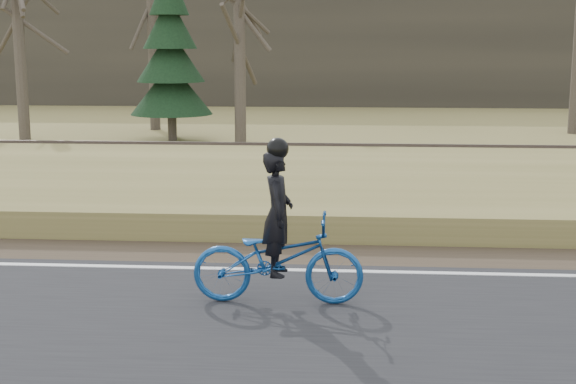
{
  "coord_description": "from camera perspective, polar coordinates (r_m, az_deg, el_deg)",
  "views": [
    {
      "loc": [
        -0.97,
        -10.4,
        3.18
      ],
      "look_at": [
        -1.76,
        0.5,
        1.1
      ],
      "focal_mm": 50.0,
      "sensor_mm": 36.0,
      "label": 1
    }
  ],
  "objects": [
    {
      "name": "treeline_backdrop",
      "position": [
        40.41,
        5.62,
        10.48
      ],
      "size": [
        120.0,
        4.0,
        6.0
      ],
      "primitive_type": "cube",
      "color": "#383328",
      "rests_on": "ground"
    },
    {
      "name": "road",
      "position": [
        8.56,
        10.57,
        -11.01
      ],
      "size": [
        120.0,
        6.0,
        0.06
      ],
      "primitive_type": "cube",
      "color": "black",
      "rests_on": "ground"
    },
    {
      "name": "embankment",
      "position": [
        14.93,
        7.8,
        -0.76
      ],
      "size": [
        120.0,
        5.0,
        0.44
      ],
      "primitive_type": "cube",
      "color": "olive",
      "rests_on": "ground"
    },
    {
      "name": "cyclist",
      "position": [
        9.6,
        -0.72,
        -4.22
      ],
      "size": [
        2.05,
        0.72,
        2.0
      ],
      "rotation": [
        0.0,
        0.0,
        1.57
      ],
      "color": "navy",
      "rests_on": "road"
    },
    {
      "name": "edge_line",
      "position": [
        11.09,
        9.06,
        -5.67
      ],
      "size": [
        120.0,
        0.12,
        0.01
      ],
      "primitive_type": "cube",
      "color": "silver",
      "rests_on": "road"
    },
    {
      "name": "bare_tree_left",
      "position": [
        29.1,
        -9.67,
        13.1
      ],
      "size": [
        0.36,
        0.36,
        8.87
      ],
      "primitive_type": "cylinder",
      "color": "#4F463A",
      "rests_on": "ground"
    },
    {
      "name": "bare_tree_near_left",
      "position": [
        24.81,
        -3.47,
        10.94
      ],
      "size": [
        0.36,
        0.36,
        6.51
      ],
      "primitive_type": "cylinder",
      "color": "#4F463A",
      "rests_on": "ground"
    },
    {
      "name": "shoulder",
      "position": [
        12.07,
        8.66,
        -4.54
      ],
      "size": [
        120.0,
        1.6,
        0.04
      ],
      "primitive_type": "cube",
      "color": "#473A2B",
      "rests_on": "ground"
    },
    {
      "name": "ground",
      "position": [
        10.92,
        9.13,
        -6.3
      ],
      "size": [
        120.0,
        120.0,
        0.0
      ],
      "primitive_type": "plane",
      "color": "olive",
      "rests_on": "ground"
    },
    {
      "name": "ballast",
      "position": [
        18.66,
        7.09,
        1.59
      ],
      "size": [
        120.0,
        3.0,
        0.45
      ],
      "primitive_type": "cube",
      "color": "slate",
      "rests_on": "ground"
    },
    {
      "name": "conifer",
      "position": [
        25.81,
        -8.36,
        9.46
      ],
      "size": [
        2.6,
        2.6,
        5.57
      ],
      "color": "#4F463A",
      "rests_on": "ground"
    },
    {
      "name": "bare_tree_far_left",
      "position": [
        27.15,
        -18.64,
        11.17
      ],
      "size": [
        0.36,
        0.36,
        7.25
      ],
      "primitive_type": "cylinder",
      "color": "#4F463A",
      "rests_on": "ground"
    },
    {
      "name": "railroad",
      "position": [
        18.62,
        7.11,
        2.51
      ],
      "size": [
        120.0,
        2.4,
        0.29
      ],
      "color": "black",
      "rests_on": "ballast"
    }
  ]
}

